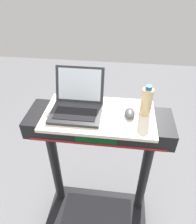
{
  "coord_description": "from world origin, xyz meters",
  "views": [
    {
      "loc": [
        0.12,
        -0.3,
        1.88
      ],
      "look_at": [
        0.0,
        0.65,
        1.16
      ],
      "focal_mm": 33.66,
      "sensor_mm": 36.0,
      "label": 1
    }
  ],
  "objects": [
    {
      "name": "computer_mouse",
      "position": [
        0.18,
        0.71,
        1.13
      ],
      "size": [
        0.06,
        0.1,
        0.03
      ],
      "primitive_type": "ellipsoid",
      "rotation": [
        0.0,
        0.0,
        0.01
      ],
      "color": "#4C4C51",
      "rests_on": "desk_board"
    },
    {
      "name": "laptop",
      "position": [
        -0.14,
        0.72,
        1.16
      ],
      "size": [
        0.3,
        0.3,
        0.23
      ],
      "rotation": [
        0.0,
        0.0,
        -0.02
      ],
      "color": "#2D2D30",
      "rests_on": "desk_board"
    },
    {
      "name": "desk_board",
      "position": [
        0.0,
        0.7,
        1.1
      ],
      "size": [
        0.67,
        0.38,
        0.02
      ],
      "primitive_type": "cube",
      "color": "beige",
      "rests_on": "treadmill_base"
    },
    {
      "name": "water_bottle",
      "position": [
        0.27,
        0.74,
        1.2
      ],
      "size": [
        0.07,
        0.07,
        0.19
      ],
      "color": "beige",
      "rests_on": "desk_board"
    }
  ]
}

